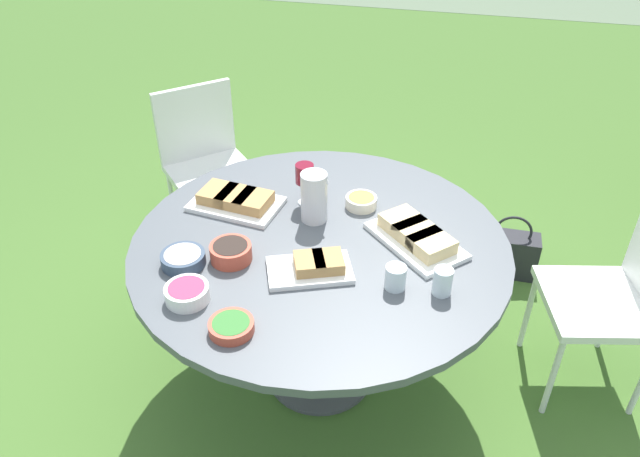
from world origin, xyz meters
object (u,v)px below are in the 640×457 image
object	(u,v)px
water_pitcher	(314,197)
handbag	(509,253)
chair_near_left	(621,289)
dining_table	(320,259)
chair_near_right	(206,156)
wine_glass	(305,175)

from	to	relation	value
water_pitcher	handbag	size ratio (longest dim) A/B	0.57
chair_near_left	water_pitcher	distance (m)	1.30
chair_near_left	dining_table	bearing A→B (deg)	-167.54
chair_near_right	water_pitcher	distance (m)	1.17
water_pitcher	wine_glass	distance (m)	0.13
dining_table	handbag	size ratio (longest dim) A/B	4.00
chair_near_left	chair_near_right	xyz separation A→B (m)	(-2.06, 0.66, 0.00)
handbag	dining_table	bearing A→B (deg)	-130.91
wine_glass	handbag	world-z (taller)	wine_glass
dining_table	chair_near_right	distance (m)	1.28
dining_table	handbag	bearing A→B (deg)	49.09
dining_table	wine_glass	size ratio (longest dim) A/B	7.98
water_pitcher	dining_table	bearing A→B (deg)	-67.79
dining_table	wine_glass	distance (m)	0.36
handbag	chair_near_right	bearing A→B (deg)	-179.07
chair_near_left	wine_glass	distance (m)	1.37
chair_near_left	chair_near_right	world-z (taller)	same
water_pitcher	wine_glass	bearing A→B (deg)	121.89
chair_near_right	water_pitcher	world-z (taller)	water_pitcher
chair_near_left	handbag	world-z (taller)	chair_near_left
water_pitcher	handbag	bearing A→B (deg)	42.50
chair_near_right	handbag	world-z (taller)	chair_near_right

